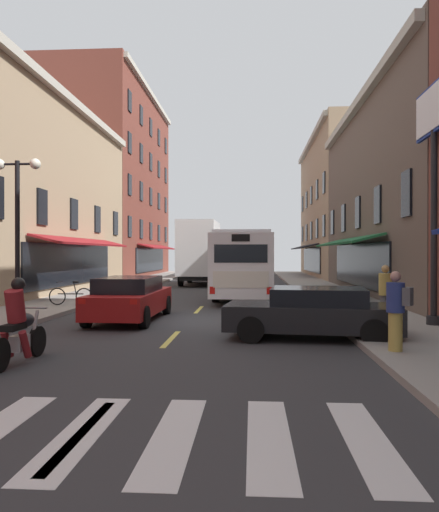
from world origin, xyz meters
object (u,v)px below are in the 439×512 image
(pedestrian_mid, at_px, (385,294))
(street_lamp_twin, at_px, (17,230))
(transit_bus, at_px, (245,263))
(motorcycle_rider, at_px, (18,327))
(sedan_mid, at_px, (313,312))
(billboard_sign, at_px, (434,143))
(sedan_near, at_px, (130,298))
(pedestrian_near, at_px, (397,309))
(bicycle_near, at_px, (71,296))
(sedan_far, at_px, (213,270))
(box_truck, at_px, (201,253))

(pedestrian_mid, distance_m, street_lamp_twin, 10.89)
(transit_bus, distance_m, motorcycle_rider, 16.42)
(sedan_mid, bearing_deg, transit_bus, 98.40)
(billboard_sign, relative_size, sedan_near, 1.39)
(billboard_sign, distance_m, pedestrian_near, 6.12)
(motorcycle_rider, bearing_deg, bicycle_near, 104.73)
(billboard_sign, height_order, sedan_mid, billboard_sign)
(billboard_sign, bearing_deg, sedan_near, 171.47)
(sedan_far, distance_m, pedestrian_mid, 29.51)
(pedestrian_mid, bearing_deg, sedan_mid, 158.11)
(bicycle_near, relative_size, pedestrian_near, 1.06)
(box_truck, height_order, pedestrian_near, box_truck)
(sedan_mid, bearing_deg, motorcycle_rider, -151.31)
(transit_bus, xyz_separation_m, box_truck, (-3.14, 8.58, 0.51))
(sedan_near, bearing_deg, box_truck, 88.84)
(billboard_sign, distance_m, box_truck, 21.48)
(bicycle_near, bearing_deg, transit_bus, 44.07)
(sedan_mid, bearing_deg, sedan_near, 150.36)
(sedan_far, bearing_deg, sedan_mid, -80.95)
(sedan_far, bearing_deg, sedan_near, -91.07)
(transit_bus, height_order, pedestrian_near, transit_bus)
(bicycle_near, bearing_deg, sedan_mid, -36.33)
(transit_bus, distance_m, pedestrian_near, 15.18)
(motorcycle_rider, xyz_separation_m, street_lamp_twin, (-2.53, 5.20, 2.10))
(box_truck, height_order, sedan_far, box_truck)
(billboard_sign, height_order, motorcycle_rider, billboard_sign)
(motorcycle_rider, height_order, pedestrian_mid, pedestrian_mid)
(sedan_far, bearing_deg, billboard_sign, -73.75)
(billboard_sign, relative_size, street_lamp_twin, 1.40)
(box_truck, relative_size, pedestrian_mid, 4.37)
(sedan_mid, distance_m, sedan_far, 30.88)
(sedan_far, bearing_deg, pedestrian_mid, -76.08)
(sedan_far, xyz_separation_m, street_lamp_twin, (-3.64, -28.56, 2.08))
(motorcycle_rider, xyz_separation_m, pedestrian_near, (7.38, 1.07, 0.28))
(billboard_sign, height_order, sedan_far, billboard_sign)
(bicycle_near, bearing_deg, street_lamp_twin, -90.46)
(transit_bus, bearing_deg, sedan_near, -110.16)
(transit_bus, height_order, sedan_far, transit_bus)
(pedestrian_near, relative_size, street_lamp_twin, 0.34)
(box_truck, relative_size, sedan_far, 1.61)
(sedan_near, xyz_separation_m, motorcycle_rider, (-0.60, -6.32, 0.00))
(transit_bus, distance_m, bicycle_near, 9.25)
(billboard_sign, distance_m, transit_bus, 12.66)
(motorcycle_rider, relative_size, street_lamp_twin, 0.43)
(box_truck, relative_size, sedan_mid, 1.64)
(sedan_mid, xyz_separation_m, pedestrian_near, (1.41, -2.20, 0.33))
(transit_bus, relative_size, bicycle_near, 6.91)
(pedestrian_near, bearing_deg, motorcycle_rider, 129.70)
(box_truck, distance_m, bicycle_near, 15.45)
(sedan_far, distance_m, pedestrian_near, 33.29)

